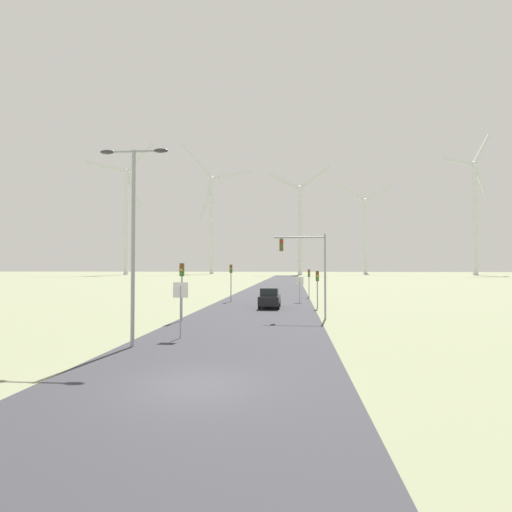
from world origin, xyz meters
The scene contains 16 objects.
ground_plane centered at (0.00, 0.00, 0.00)m, with size 600.00×600.00×0.00m, color #757A5B.
road_surface centered at (0.00, 48.00, 0.00)m, with size 10.00×240.00×0.01m.
streetlamp centered at (-4.35, 5.53, 5.88)m, with size 3.31×0.32×9.26m.
stop_sign_near centered at (-2.77, 7.98, 2.03)m, with size 0.81×0.07×2.91m.
stop_sign_far centered at (3.76, 29.88, 1.86)m, with size 0.81×0.07×2.66m.
traffic_light_post_near_left centered at (-4.58, 14.52, 2.91)m, with size 0.28×0.33×3.98m.
traffic_light_post_near_right centered at (5.25, 23.76, 2.47)m, with size 0.28×0.34×3.36m.
traffic_light_post_mid_left centered at (-3.59, 29.95, 2.92)m, with size 0.28×0.34×3.98m.
traffic_light_post_mid_right centered at (5.00, 36.80, 2.51)m, with size 0.28×0.33×3.42m.
traffic_light_mast_overhead centered at (4.13, 16.57, 4.29)m, with size 3.77×0.35×6.12m.
car_approaching centered at (0.96, 23.69, 0.91)m, with size 1.88×4.12×1.83m.
wind_turbine_far_left centered at (-75.93, 169.54, 29.98)m, with size 28.95×13.49×64.41m.
wind_turbine_left centered at (-41.36, 201.48, 32.37)m, with size 36.35×19.99×69.74m.
wind_turbine_center centered at (6.06, 175.87, 25.40)m, with size 30.17×10.01×50.70m.
wind_turbine_right centered at (41.21, 204.15, 24.47)m, with size 31.49×3.75×48.75m.
wind_turbine_far_right centered at (84.76, 175.63, 30.31)m, with size 25.20×11.25×65.17m.
Camera 1 is at (3.13, -12.47, 3.71)m, focal length 28.00 mm.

